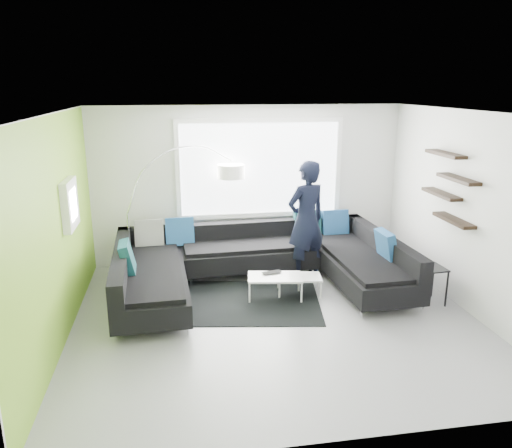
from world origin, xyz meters
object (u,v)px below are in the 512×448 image
(laptop, at_px, (273,274))
(arc_lamp, at_px, (127,214))
(side_table, at_px, (428,285))
(person, at_px, (306,220))
(sectional_sofa, at_px, (259,266))
(coffee_table, at_px, (287,285))

(laptop, bearing_deg, arc_lamp, 138.58)
(arc_lamp, distance_m, side_table, 4.86)
(person, bearing_deg, arc_lamp, -32.20)
(side_table, bearing_deg, arc_lamp, 157.22)
(person, distance_m, laptop, 1.17)
(person, bearing_deg, laptop, 23.02)
(arc_lamp, bearing_deg, sectional_sofa, -30.40)
(sectional_sofa, bearing_deg, coffee_table, -34.65)
(arc_lamp, relative_size, person, 1.10)
(sectional_sofa, relative_size, laptop, 13.24)
(sectional_sofa, bearing_deg, person, 27.04)
(coffee_table, relative_size, side_table, 1.88)
(arc_lamp, bearing_deg, person, -14.09)
(coffee_table, bearing_deg, side_table, -7.79)
(arc_lamp, height_order, person, arc_lamp)
(side_table, bearing_deg, sectional_sofa, 160.55)
(coffee_table, height_order, side_table, side_table)
(sectional_sofa, distance_m, side_table, 2.55)
(coffee_table, bearing_deg, person, 65.91)
(arc_lamp, distance_m, laptop, 2.62)
(coffee_table, distance_m, person, 1.20)
(sectional_sofa, bearing_deg, laptop, -51.27)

